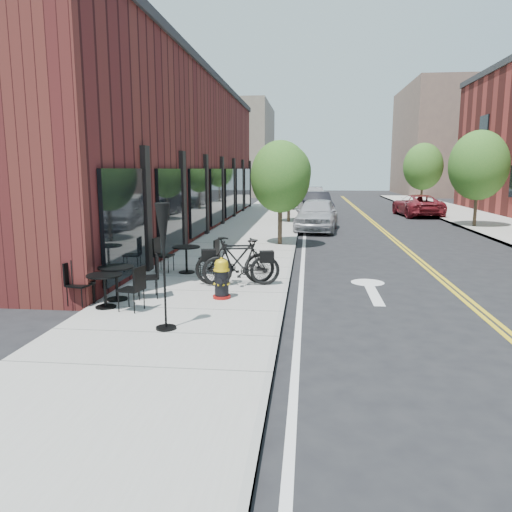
{
  "coord_description": "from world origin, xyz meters",
  "views": [
    {
      "loc": [
        0.45,
        -9.49,
        2.89
      ],
      "look_at": [
        -0.68,
        1.24,
        1.0
      ],
      "focal_mm": 35.0,
      "sensor_mm": 36.0,
      "label": 1
    }
  ],
  "objects": [
    {
      "name": "parked_car_a",
      "position": [
        0.84,
        14.15,
        0.78
      ],
      "size": [
        2.3,
        4.74,
        1.56
      ],
      "primitive_type": "imported",
      "rotation": [
        0.0,
        0.0,
        -0.1
      ],
      "color": "#A9ACB2",
      "rests_on": "ground"
    },
    {
      "name": "tree_near_c",
      "position": [
        -0.6,
        25.0,
        2.53
      ],
      "size": [
        2.1,
        2.1,
        3.67
      ],
      "color": "#382B1E",
      "rests_on": "sidewalk_near"
    },
    {
      "name": "patio_umbrella",
      "position": [
        -2.0,
        -1.31,
        1.7
      ],
      "size": [
        0.36,
        0.36,
        2.2
      ],
      "color": "black",
      "rests_on": "sidewalk_near"
    },
    {
      "name": "building_near",
      "position": [
        -6.5,
        14.0,
        3.5
      ],
      "size": [
        5.0,
        28.0,
        7.0
      ],
      "primitive_type": "cube",
      "color": "#471616",
      "rests_on": "ground"
    },
    {
      "name": "bistro_set_b",
      "position": [
        -2.8,
        3.46,
        0.59
      ],
      "size": [
        1.76,
        0.83,
        0.93
      ],
      "rotation": [
        0.0,
        0.0,
        -0.12
      ],
      "color": "black",
      "rests_on": "sidewalk_near"
    },
    {
      "name": "bicycle_right",
      "position": [
        -1.3,
        2.28,
        0.7
      ],
      "size": [
        2.01,
        0.95,
        1.16
      ],
      "primitive_type": "imported",
      "rotation": [
        0.0,
        0.0,
        1.79
      ],
      "color": "black",
      "rests_on": "sidewalk_near"
    },
    {
      "name": "sidewalk_near",
      "position": [
        -2.0,
        10.0,
        0.06
      ],
      "size": [
        4.0,
        70.0,
        0.12
      ],
      "primitive_type": "cube",
      "color": "#9E9B93",
      "rests_on": "ground"
    },
    {
      "name": "tree_near_d",
      "position": [
        -0.6,
        33.0,
        2.79
      ],
      "size": [
        2.4,
        2.4,
        4.11
      ],
      "color": "#382B1E",
      "rests_on": "sidewalk_near"
    },
    {
      "name": "parked_car_b",
      "position": [
        0.8,
        19.85,
        0.79
      ],
      "size": [
        2.22,
        4.95,
        1.58
      ],
      "primitive_type": "imported",
      "rotation": [
        0.0,
        0.0,
        0.12
      ],
      "color": "black",
      "rests_on": "ground"
    },
    {
      "name": "tree_near_b",
      "position": [
        -0.6,
        17.0,
        2.71
      ],
      "size": [
        2.3,
        2.3,
        3.98
      ],
      "color": "#382B1E",
      "rests_on": "sidewalk_near"
    },
    {
      "name": "bg_building_right",
      "position": [
        16.0,
        50.0,
        6.0
      ],
      "size": [
        10.0,
        16.0,
        12.0
      ],
      "primitive_type": "cube",
      "color": "brown",
      "rests_on": "ground"
    },
    {
      "name": "tree_far_c",
      "position": [
        8.6,
        28.0,
        3.06
      ],
      "size": [
        2.8,
        2.8,
        4.62
      ],
      "color": "#382B1E",
      "rests_on": "sidewalk_far"
    },
    {
      "name": "parked_car_far",
      "position": [
        7.15,
        22.31,
        0.67
      ],
      "size": [
        2.62,
        4.99,
        1.34
      ],
      "primitive_type": "imported",
      "rotation": [
        0.0,
        0.0,
        3.23
      ],
      "color": "maroon",
      "rests_on": "ground"
    },
    {
      "name": "bicycle_left",
      "position": [
        -1.13,
        2.11,
        0.68
      ],
      "size": [
        1.93,
        0.87,
        1.12
      ],
      "primitive_type": "imported",
      "rotation": [
        0.0,
        0.0,
        -1.38
      ],
      "color": "black",
      "rests_on": "sidewalk_near"
    },
    {
      "name": "tree_far_b",
      "position": [
        8.6,
        16.0,
        3.06
      ],
      "size": [
        2.8,
        2.8,
        4.62
      ],
      "color": "#382B1E",
      "rests_on": "sidewalk_far"
    },
    {
      "name": "bg_building_left",
      "position": [
        -8.0,
        48.0,
        5.0
      ],
      "size": [
        8.0,
        14.0,
        10.0
      ],
      "primitive_type": "cube",
      "color": "#726656",
      "rests_on": "ground"
    },
    {
      "name": "bistro_set_a",
      "position": [
        -3.6,
        -0.1,
        0.57
      ],
      "size": [
        1.69,
        0.86,
        0.89
      ],
      "rotation": [
        0.0,
        0.0,
        -0.23
      ],
      "color": "black",
      "rests_on": "sidewalk_near"
    },
    {
      "name": "parked_car_c",
      "position": [
        0.8,
        28.52,
        0.78
      ],
      "size": [
        2.58,
        5.53,
        1.56
      ],
      "primitive_type": "imported",
      "rotation": [
        0.0,
        0.0,
        0.07
      ],
      "color": "#B1B1B6",
      "rests_on": "ground"
    },
    {
      "name": "fire_hydrant",
      "position": [
        -1.39,
        0.9,
        0.54
      ],
      "size": [
        0.5,
        0.5,
        0.9
      ],
      "rotation": [
        0.0,
        0.0,
        -0.34
      ],
      "color": "maroon",
      "rests_on": "sidewalk_near"
    },
    {
      "name": "bistro_set_c",
      "position": [
        -3.6,
        0.52,
        0.59
      ],
      "size": [
        1.78,
        1.05,
        0.94
      ],
      "rotation": [
        0.0,
        0.0,
        0.38
      ],
      "color": "black",
      "rests_on": "sidewalk_near"
    },
    {
      "name": "tree_near_a",
      "position": [
        -0.6,
        9.0,
        2.6
      ],
      "size": [
        2.2,
        2.2,
        3.81
      ],
      "color": "#382B1E",
      "rests_on": "sidewalk_near"
    },
    {
      "name": "ground",
      "position": [
        0.0,
        0.0,
        0.0
      ],
      "size": [
        120.0,
        120.0,
        0.0
      ],
      "primitive_type": "plane",
      "color": "black",
      "rests_on": "ground"
    }
  ]
}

